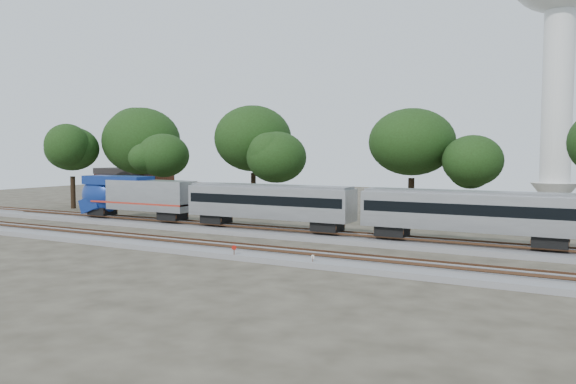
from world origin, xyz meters
name	(u,v)px	position (x,y,z in m)	size (l,w,h in m)	color
ground	(215,241)	(0.00, 0.00, 0.00)	(160.00, 160.00, 0.00)	#383328
track_far	(251,231)	(0.00, 6.00, 0.21)	(160.00, 5.00, 0.73)	slate
track_near	(185,246)	(0.00, -4.00, 0.21)	(160.00, 5.00, 0.73)	slate
switch_stand_red	(234,251)	(6.30, -6.36, 0.69)	(0.33, 0.15, 1.08)	#512D19
switch_stand_white	(313,259)	(12.41, -6.03, 0.56)	(0.27, 0.11, 0.87)	#512D19
switch_lever	(243,256)	(6.46, -5.47, 0.15)	(0.50, 0.30, 0.30)	#512D19
brick_building	(134,184)	(-36.33, 28.47, 2.65)	(11.90, 9.14, 5.27)	brown
tree_0	(72,149)	(-34.38, 14.52, 8.24)	(8.39, 8.39, 11.83)	black
tree_1	(141,141)	(-26.85, 20.02, 9.33)	(9.50, 9.50, 13.39)	black
tree_2	(163,156)	(-19.93, 16.60, 7.34)	(7.48, 7.48, 10.54)	black
tree_3	(253,139)	(-9.36, 21.57, 9.51)	(9.68, 9.68, 13.64)	black
tree_4	(277,158)	(-4.12, 18.33, 7.15)	(7.29, 7.29, 10.28)	black
tree_5	(412,142)	(10.62, 23.72, 8.92)	(9.08, 9.08, 12.81)	black
tree_6	(473,161)	(17.76, 21.54, 6.85)	(6.99, 6.99, 9.86)	black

